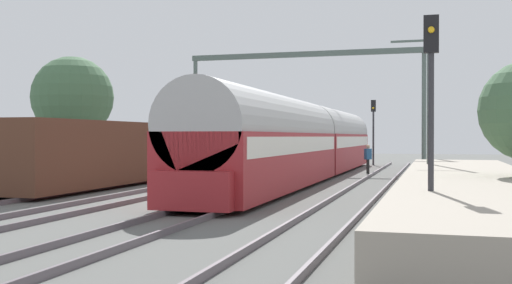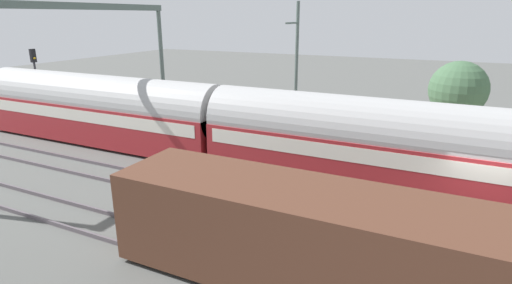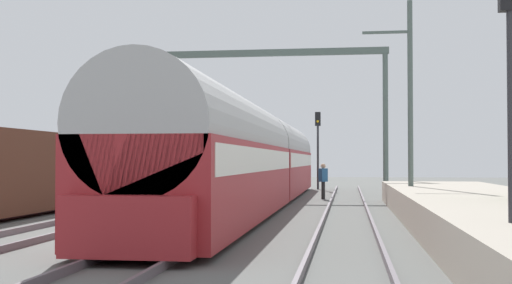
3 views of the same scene
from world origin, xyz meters
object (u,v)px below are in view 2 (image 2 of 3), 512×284
object	(u,v)px
railway_signal_far	(36,76)
catenary_gantry	(64,43)
freight_car	(344,247)
person_crossing	(175,121)
passenger_train	(220,125)

from	to	relation	value
railway_signal_far	catenary_gantry	size ratio (longest dim) A/B	0.32
freight_car	railway_signal_far	size ratio (longest dim) A/B	2.59
freight_car	railway_signal_far	world-z (taller)	railway_signal_far
freight_car	person_crossing	xyz separation A→B (m)	(10.29, 13.01, -0.44)
person_crossing	railway_signal_far	distance (m)	11.33
freight_car	person_crossing	distance (m)	16.60
passenger_train	person_crossing	distance (m)	5.56
person_crossing	railway_signal_far	xyz separation A→B (m)	(-0.74, 11.10, 2.18)
railway_signal_far	passenger_train	bearing A→B (deg)	-96.88
railway_signal_far	catenary_gantry	bearing A→B (deg)	-115.94
person_crossing	catenary_gantry	world-z (taller)	catenary_gantry
freight_car	person_crossing	bearing A→B (deg)	51.65
passenger_train	railway_signal_far	size ratio (longest dim) A/B	6.54
passenger_train	railway_signal_far	xyz separation A→B (m)	(1.92, 15.89, 1.24)
passenger_train	railway_signal_far	bearing A→B (deg)	83.12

